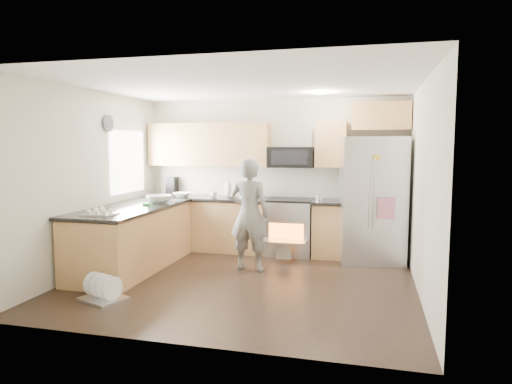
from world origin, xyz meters
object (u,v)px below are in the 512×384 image
(refrigerator, at_px, (372,200))
(dish_rack, at_px, (103,293))
(stove_range, at_px, (290,214))
(person, at_px, (249,214))

(refrigerator, distance_m, dish_rack, 4.12)
(stove_range, bearing_deg, person, -110.14)
(person, bearing_deg, refrigerator, -147.60)
(refrigerator, relative_size, person, 1.19)
(stove_range, xyz_separation_m, refrigerator, (1.32, -0.17, 0.30))
(person, xyz_separation_m, dish_rack, (-1.34, -1.69, -0.74))
(stove_range, distance_m, dish_rack, 3.34)
(person, height_order, dish_rack, person)
(person, distance_m, dish_rack, 2.28)
(refrigerator, bearing_deg, stove_range, 162.44)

